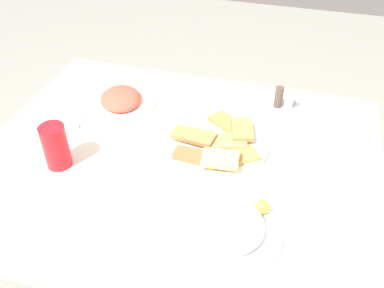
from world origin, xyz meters
TOP-DOWN VIEW (x-y plane):
  - dining_table at (0.00, 0.00)m, footprint 1.07×0.87m
  - pide_platter at (-0.08, -0.08)m, footprint 0.31×0.31m
  - salad_plate_greens at (0.25, -0.20)m, footprint 0.21×0.21m
  - salad_plate_rice at (-0.19, 0.21)m, footprint 0.23×0.23m
  - soda_can at (0.29, 0.10)m, footprint 0.09×0.09m
  - paper_napkin at (0.41, -0.05)m, footprint 0.20×0.20m
  - fork at (0.41, -0.07)m, footprint 0.18×0.08m
  - spoon at (0.41, -0.03)m, footprint 0.19×0.07m
  - condiment_caddy at (-0.25, -0.31)m, footprint 0.11×0.11m

SIDE VIEW (x-z plane):
  - dining_table at x=0.00m, z-range 0.27..0.98m
  - paper_napkin at x=0.41m, z-range 0.70..0.71m
  - fork at x=0.41m, z-range 0.71..0.71m
  - spoon at x=0.41m, z-range 0.71..0.71m
  - pide_platter at x=-0.08m, z-range 0.69..0.74m
  - salad_plate_greens at x=0.25m, z-range 0.70..0.74m
  - salad_plate_rice at x=-0.19m, z-range 0.69..0.76m
  - condiment_caddy at x=-0.25m, z-range 0.69..0.77m
  - soda_can at x=0.29m, z-range 0.70..0.83m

